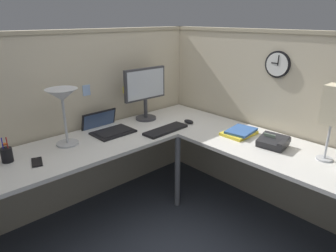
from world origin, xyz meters
name	(u,v)px	position (x,y,z in m)	size (l,w,h in m)	color
ground_plane	(177,219)	(0.00, 0.00, 0.00)	(6.80, 6.80, 0.00)	#383D47
cubicle_wall_back	(83,120)	(-0.36, 0.87, 0.79)	(2.57, 0.12, 1.58)	beige
cubicle_wall_right	(266,120)	(0.87, -0.27, 0.79)	(0.12, 2.37, 1.58)	beige
desk	(168,161)	(-0.15, -0.05, 0.63)	(2.35, 2.15, 0.73)	silver
monitor	(145,90)	(0.19, 0.64, 1.02)	(0.46, 0.20, 0.50)	#38383D
laptop	(107,128)	(-0.26, 0.63, 0.75)	(0.35, 0.39, 0.22)	black
keyboard	(166,130)	(0.11, 0.26, 0.74)	(0.43, 0.14, 0.02)	black
computer_mouse	(189,122)	(0.41, 0.27, 0.75)	(0.06, 0.10, 0.03)	black
desk_lamp_dome	(62,100)	(-0.66, 0.56, 1.09)	(0.24, 0.24, 0.44)	#B7BABF
pen_cup	(7,155)	(-1.10, 0.56, 0.78)	(0.08, 0.08, 0.18)	black
cell_phone	(37,162)	(-0.96, 0.40, 0.73)	(0.07, 0.14, 0.01)	black
office_phone	(274,142)	(0.49, -0.56, 0.77)	(0.21, 0.23, 0.11)	#232326
book_stack	(240,132)	(0.52, -0.23, 0.75)	(0.30, 0.23, 0.04)	yellow
desk_lamp_paper	(334,107)	(0.55, -0.91, 1.11)	(0.13, 0.13, 0.53)	#B7BABF
wall_clock	(278,64)	(0.82, -0.34, 1.31)	(0.04, 0.22, 0.22)	black
pinned_note_leftmost	(127,89)	(0.10, 0.82, 1.01)	(0.10, 0.00, 0.07)	#EAD84C
pinned_note_middle	(86,90)	(-0.33, 0.82, 1.07)	(0.07, 0.00, 0.09)	#99B7E5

